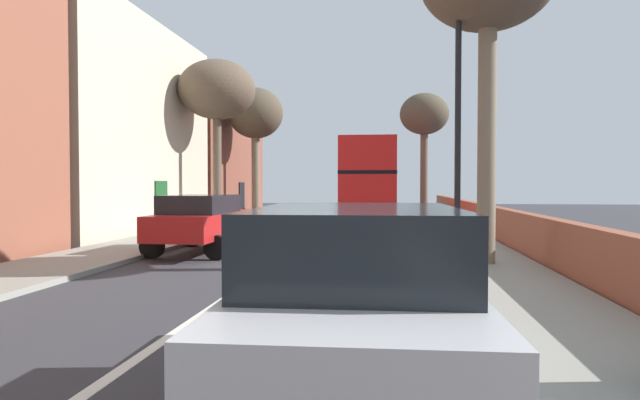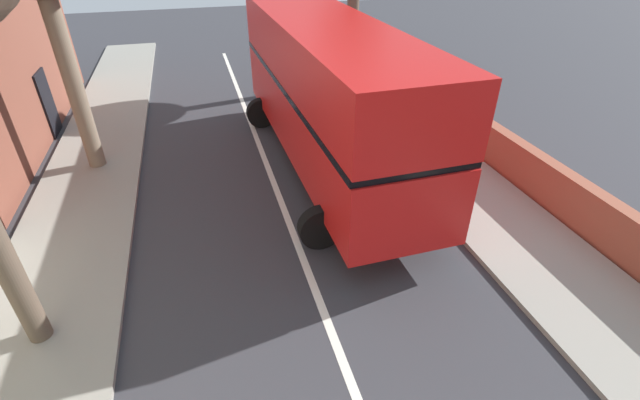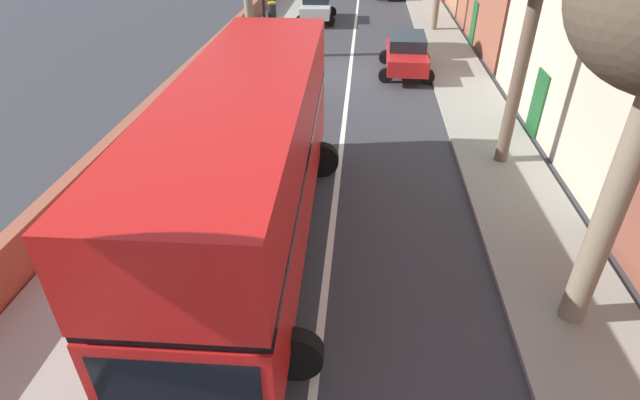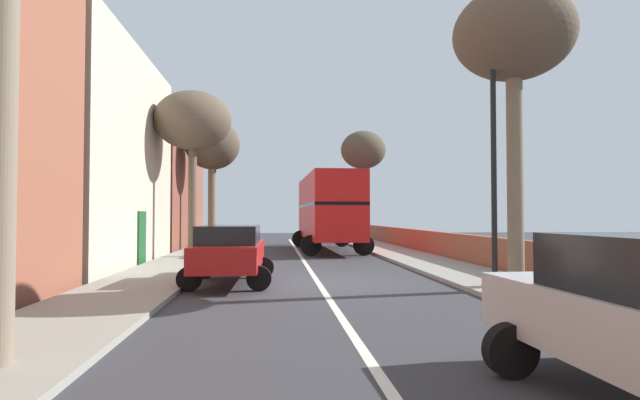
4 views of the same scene
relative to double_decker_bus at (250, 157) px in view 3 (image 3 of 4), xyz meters
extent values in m
plane|color=#333338|center=(-1.70, -13.17, -2.35)|extent=(84.00, 84.00, 0.00)
cube|color=silver|center=(-1.70, -13.17, -2.35)|extent=(0.16, 54.00, 0.01)
cube|color=gray|center=(-6.60, -13.17, -2.29)|extent=(2.60, 60.00, 0.12)
cube|color=gray|center=(3.20, -13.17, -2.29)|extent=(2.60, 60.00, 0.12)
cube|color=#194C23|center=(-8.17, -19.17, -1.30)|extent=(0.08, 1.10, 2.10)
cube|color=beige|center=(-10.20, -7.17, 1.89)|extent=(4.00, 11.52, 8.49)
cube|color=#194C23|center=(-8.17, -7.17, -1.30)|extent=(0.08, 1.10, 2.10)
cube|color=brown|center=(4.75, -13.17, -1.77)|extent=(0.36, 54.00, 1.17)
cube|color=red|center=(0.00, -0.01, -0.80)|extent=(2.71, 10.35, 1.70)
cube|color=black|center=(0.00, -0.01, 0.13)|extent=(2.73, 10.25, 0.16)
cube|color=red|center=(0.00, -0.01, 0.96)|extent=(2.71, 10.35, 1.50)
cube|color=black|center=(-0.10, 5.12, -0.72)|extent=(2.20, 0.11, 1.19)
cylinder|color=black|center=(-1.35, 3.47, -1.85)|extent=(1.01, 0.32, 1.00)
cylinder|color=black|center=(1.21, 3.52, -1.85)|extent=(1.01, 0.32, 1.00)
cylinder|color=black|center=(-1.21, -3.54, -1.85)|extent=(1.01, 0.32, 1.00)
cylinder|color=black|center=(1.35, -3.49, -1.85)|extent=(1.01, 0.32, 1.00)
cube|color=#B7BABF|center=(0.80, -23.42, -1.53)|extent=(1.91, 4.42, 0.68)
cylinder|color=black|center=(-0.15, -22.10, -2.03)|extent=(0.65, 0.24, 0.64)
cylinder|color=black|center=(1.66, -22.04, -2.03)|extent=(0.65, 0.24, 0.64)
cylinder|color=black|center=(-0.06, -24.80, -2.03)|extent=(0.65, 0.24, 0.64)
cylinder|color=black|center=(1.75, -24.74, -2.03)|extent=(0.65, 0.24, 0.64)
cube|color=#AD1919|center=(-4.20, -13.31, -1.54)|extent=(1.82, 4.52, 0.67)
cube|color=black|center=(-4.20, -13.54, -0.95)|extent=(1.64, 2.50, 0.51)
cylinder|color=black|center=(-5.05, -11.90, -2.03)|extent=(0.64, 0.23, 0.64)
cylinder|color=black|center=(-3.29, -11.94, -2.03)|extent=(0.64, 0.23, 0.64)
cylinder|color=black|center=(-5.11, -14.68, -2.03)|extent=(0.64, 0.23, 0.64)
cylinder|color=black|center=(-3.35, -14.72, -2.03)|extent=(0.64, 0.23, 0.64)
cylinder|color=brown|center=(-6.59, -4.75, 0.45)|extent=(0.37, 0.37, 5.37)
cylinder|color=#7A6B56|center=(-6.49, 1.76, 0.39)|extent=(0.46, 0.46, 5.24)
cylinder|color=black|center=(3.60, -23.06, -1.75)|extent=(0.52, 0.52, 0.97)
cylinder|color=olive|center=(3.60, -23.06, -1.21)|extent=(0.55, 0.55, 0.10)
camera|label=1|loc=(1.08, -28.12, -0.42)|focal=30.39mm
camera|label=2|loc=(-3.35, -11.04, 3.88)|focal=24.78mm
camera|label=3|loc=(-2.26, 8.89, 4.70)|focal=27.32mm
camera|label=4|loc=(-2.98, -28.08, -0.42)|focal=28.94mm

